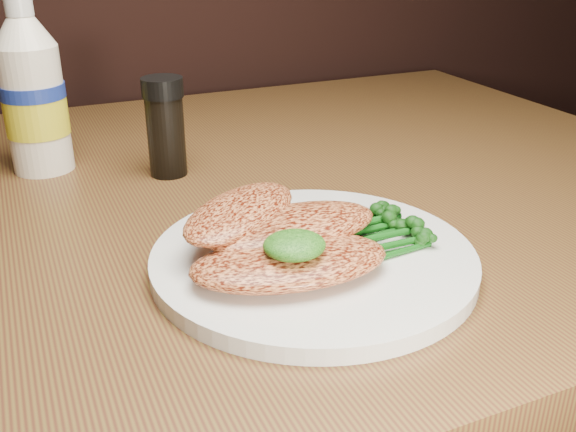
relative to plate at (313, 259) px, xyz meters
name	(u,v)px	position (x,y,z in m)	size (l,w,h in m)	color
plate	(313,259)	(0.00, 0.00, 0.00)	(0.27, 0.27, 0.01)	white
chicken_front	(290,261)	(-0.03, -0.03, 0.02)	(0.15, 0.08, 0.02)	#E18047
chicken_mid	(292,227)	(-0.01, 0.01, 0.03)	(0.15, 0.07, 0.02)	#E18047
chicken_back	(240,212)	(-0.05, 0.04, 0.03)	(0.13, 0.07, 0.02)	#E18047
pesto_front	(294,245)	(-0.03, -0.04, 0.04)	(0.05, 0.04, 0.02)	black
broccolini_bundle	(360,231)	(0.04, 0.00, 0.02)	(0.12, 0.10, 0.02)	#115012
mayo_bottle	(32,85)	(-0.18, 0.33, 0.09)	(0.07, 0.07, 0.19)	white
pepper_grinder	(166,127)	(-0.06, 0.26, 0.05)	(0.04, 0.04, 0.11)	black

